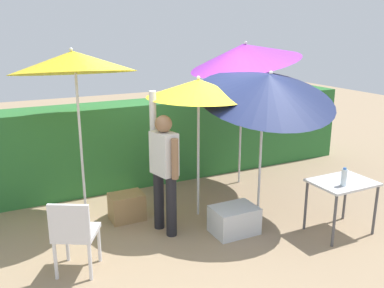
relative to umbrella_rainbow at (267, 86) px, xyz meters
The scene contains 12 objects.
ground_plane 2.11m from the umbrella_rainbow, behind, with size 24.00×24.00×0.00m, color #9E8466.
hedge_row 2.63m from the umbrella_rainbow, 112.91° to the left, with size 8.00×0.70×1.43m, color #2D7033.
umbrella_rainbow is the anchor object (origin of this frame).
umbrella_orange 0.92m from the umbrella_rainbow, 149.77° to the left, with size 1.44×1.44×2.03m.
umbrella_yellow 1.41m from the umbrella_rainbow, 70.04° to the left, with size 1.87×1.84×2.60m.
umbrella_navy 2.59m from the umbrella_rainbow, 154.48° to the left, with size 1.67×1.68×2.48m.
person_vendor 1.74m from the umbrella_rainbow, behind, with size 0.30×0.56×1.88m.
chair_plastic 3.06m from the umbrella_rainbow, behind, with size 0.60×0.60×0.89m.
cooler_box 1.84m from the umbrella_rainbow, 157.45° to the right, with size 0.59×0.44×0.37m, color silver.
crate_cardboard 2.58m from the umbrella_rainbow, 156.74° to the left, with size 0.47×0.35×0.39m, color #9E7A4C.
folding_table 1.66m from the umbrella_rainbow, 53.21° to the right, with size 0.80×0.60×0.72m.
bottle_water 1.54m from the umbrella_rainbow, 61.82° to the right, with size 0.07×0.07×0.24m.
Camera 1 is at (-2.49, -4.70, 2.66)m, focal length 39.12 mm.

